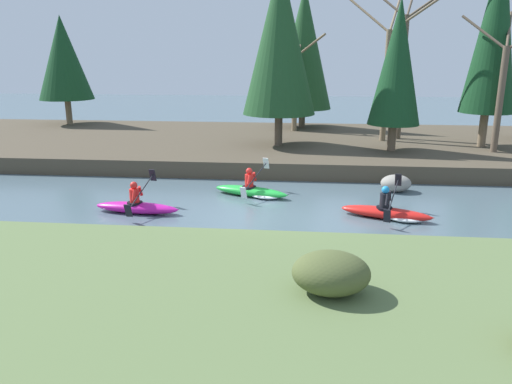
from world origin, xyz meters
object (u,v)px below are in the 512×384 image
(kayaker_middle, at_px, (254,191))
(boulder_midstream, at_px, (396,183))
(kayaker_lead, at_px, (390,212))
(kayaker_trailing, at_px, (137,206))

(kayaker_middle, xyz_separation_m, boulder_midstream, (5.04, 1.17, 0.11))
(boulder_midstream, bearing_deg, kayaker_lead, -102.49)
(kayaker_lead, height_order, kayaker_trailing, same)
(kayaker_middle, height_order, boulder_midstream, kayaker_middle)
(kayaker_trailing, distance_m, boulder_midstream, 9.11)
(kayaker_middle, bearing_deg, boulder_midstream, 31.40)
(kayaker_trailing, bearing_deg, kayaker_lead, 7.23)
(kayaker_middle, height_order, kayaker_trailing, same)
(kayaker_middle, distance_m, kayaker_trailing, 4.08)
(kayaker_lead, relative_size, kayaker_trailing, 0.99)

